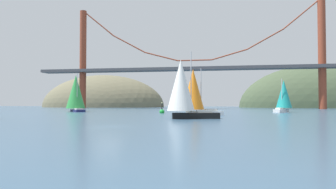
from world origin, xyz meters
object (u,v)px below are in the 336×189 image
Objects in this scene: sailboat_green_sail at (76,92)px; sailboat_teal_sail at (284,95)px; sailboat_orange_sail at (194,91)px; sailboat_white_mainsail at (182,88)px; channel_buoy at (162,112)px.

sailboat_teal_sail is (52.50, 3.68, -0.85)m from sailboat_green_sail.
sailboat_white_mainsail is at bearing -93.38° from sailboat_orange_sail.
sailboat_white_mainsail is 1.13× the size of sailboat_orange_sail.
channel_buoy is at bearing 107.83° from sailboat_white_mainsail.
sailboat_white_mainsail is (-20.51, -35.16, 0.27)m from sailboat_teal_sail.
sailboat_white_mainsail reaches higher than sailboat_orange_sail.
sailboat_orange_sail is 14.35m from channel_buoy.
sailboat_teal_sail is 3.10× the size of channel_buoy.
sailboat_white_mainsail is 11.71m from sailboat_orange_sail.
sailboat_green_sail reaches higher than channel_buoy.
sailboat_teal_sail is at bearing 23.78° from channel_buoy.
channel_buoy is (24.63, -8.60, -4.63)m from sailboat_green_sail.
sailboat_green_sail reaches higher than sailboat_orange_sail.
sailboat_green_sail is at bearing 148.81° from sailboat_orange_sail.
sailboat_green_sail is at bearing -175.99° from sailboat_teal_sail.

